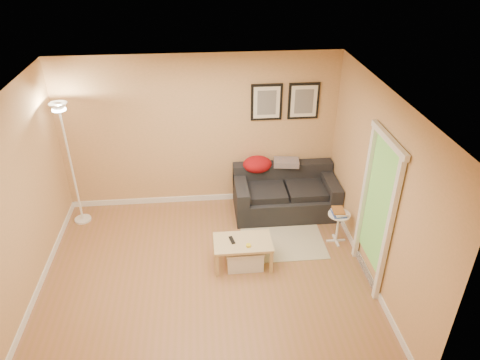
{
  "coord_description": "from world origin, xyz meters",
  "views": [
    {
      "loc": [
        0.03,
        -4.65,
        4.28
      ],
      "look_at": [
        0.55,
        0.85,
        1.05
      ],
      "focal_mm": 33.11,
      "sensor_mm": 36.0,
      "label": 1
    }
  ],
  "objects_px": {
    "storage_bin": "(245,256)",
    "sofa": "(286,192)",
    "side_table": "(337,228)",
    "book_stack": "(339,212)",
    "floor_lamp": "(72,169)",
    "coffee_table": "(243,253)"
  },
  "relations": [
    {
      "from": "storage_bin",
      "to": "book_stack",
      "type": "xyz_separation_m",
      "value": [
        1.45,
        0.42,
        0.39
      ]
    },
    {
      "from": "sofa",
      "to": "book_stack",
      "type": "xyz_separation_m",
      "value": [
        0.63,
        -0.9,
        0.17
      ]
    },
    {
      "from": "side_table",
      "to": "floor_lamp",
      "type": "bearing_deg",
      "value": 166.81
    },
    {
      "from": "coffee_table",
      "to": "storage_bin",
      "type": "relative_size",
      "value": 1.56
    },
    {
      "from": "coffee_table",
      "to": "storage_bin",
      "type": "xyz_separation_m",
      "value": [
        0.03,
        -0.03,
        -0.04
      ]
    },
    {
      "from": "sofa",
      "to": "coffee_table",
      "type": "relative_size",
      "value": 2.08
    },
    {
      "from": "book_stack",
      "to": "floor_lamp",
      "type": "height_order",
      "value": "floor_lamp"
    },
    {
      "from": "sofa",
      "to": "side_table",
      "type": "xyz_separation_m",
      "value": [
        0.64,
        -0.9,
        -0.12
      ]
    },
    {
      "from": "storage_bin",
      "to": "side_table",
      "type": "xyz_separation_m",
      "value": [
        1.46,
        0.42,
        0.09
      ]
    },
    {
      "from": "sofa",
      "to": "floor_lamp",
      "type": "height_order",
      "value": "floor_lamp"
    },
    {
      "from": "side_table",
      "to": "sofa",
      "type": "bearing_deg",
      "value": 125.44
    },
    {
      "from": "sofa",
      "to": "side_table",
      "type": "relative_size",
      "value": 3.34
    },
    {
      "from": "sofa",
      "to": "book_stack",
      "type": "distance_m",
      "value": 1.11
    },
    {
      "from": "side_table",
      "to": "book_stack",
      "type": "height_order",
      "value": "book_stack"
    },
    {
      "from": "floor_lamp",
      "to": "book_stack",
      "type": "bearing_deg",
      "value": -13.18
    },
    {
      "from": "sofa",
      "to": "side_table",
      "type": "distance_m",
      "value": 1.11
    },
    {
      "from": "sofa",
      "to": "floor_lamp",
      "type": "distance_m",
      "value": 3.43
    },
    {
      "from": "coffee_table",
      "to": "floor_lamp",
      "type": "height_order",
      "value": "floor_lamp"
    },
    {
      "from": "side_table",
      "to": "floor_lamp",
      "type": "relative_size",
      "value": 0.25
    },
    {
      "from": "floor_lamp",
      "to": "side_table",
      "type": "bearing_deg",
      "value": -13.19
    },
    {
      "from": "storage_bin",
      "to": "side_table",
      "type": "distance_m",
      "value": 1.52
    },
    {
      "from": "storage_bin",
      "to": "sofa",
      "type": "bearing_deg",
      "value": 57.94
    }
  ]
}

